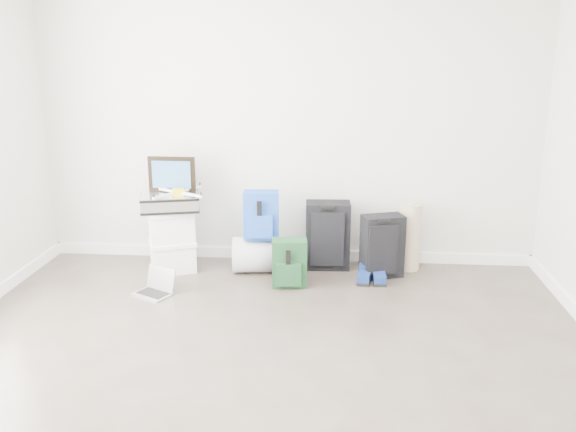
# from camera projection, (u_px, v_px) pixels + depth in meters

# --- Properties ---
(ground) EXTENTS (5.00, 5.00, 0.00)m
(ground) POSITION_uv_depth(u_px,v_px,m) (251.00, 409.00, 3.39)
(ground) COLOR #3C332C
(ground) RESTS_ON ground
(room_envelope) EXTENTS (4.52, 5.02, 2.71)m
(room_envelope) POSITION_uv_depth(u_px,v_px,m) (245.00, 95.00, 2.94)
(room_envelope) COLOR silver
(room_envelope) RESTS_ON ground
(boxes_stack) EXTENTS (0.48, 0.44, 0.56)m
(boxes_stack) POSITION_uv_depth(u_px,v_px,m) (172.00, 240.00, 5.42)
(boxes_stack) COLOR white
(boxes_stack) RESTS_ON ground
(briefcase) EXTENTS (0.56, 0.47, 0.14)m
(briefcase) POSITION_uv_depth(u_px,v_px,m) (170.00, 202.00, 5.33)
(briefcase) COLOR #B2B2B7
(briefcase) RESTS_ON boxes_stack
(painting) EXTENTS (0.42, 0.04, 0.31)m
(painting) POSITION_uv_depth(u_px,v_px,m) (172.00, 174.00, 5.36)
(painting) COLOR black
(painting) RESTS_ON briefcase
(drone) EXTENTS (0.50, 0.50, 0.05)m
(drone) POSITION_uv_depth(u_px,v_px,m) (178.00, 192.00, 5.27)
(drone) COLOR yellow
(drone) RESTS_ON briefcase
(duffel_bag) EXTENTS (0.55, 0.37, 0.32)m
(duffel_bag) POSITION_uv_depth(u_px,v_px,m) (262.00, 254.00, 5.42)
(duffel_bag) COLOR gray
(duffel_bag) RESTS_ON ground
(blue_backpack) EXTENTS (0.31, 0.24, 0.42)m
(blue_backpack) POSITION_uv_depth(u_px,v_px,m) (261.00, 216.00, 5.29)
(blue_backpack) COLOR #1B3CB2
(blue_backpack) RESTS_ON duffel_bag
(large_suitcase) EXTENTS (0.40, 0.27, 0.61)m
(large_suitcase) POSITION_uv_depth(u_px,v_px,m) (328.00, 235.00, 5.48)
(large_suitcase) COLOR black
(large_suitcase) RESTS_ON ground
(green_backpack) EXTENTS (0.30, 0.24, 0.40)m
(green_backpack) POSITION_uv_depth(u_px,v_px,m) (289.00, 264.00, 5.09)
(green_backpack) COLOR #12331B
(green_backpack) RESTS_ON ground
(carry_on) EXTENTS (0.39, 0.32, 0.55)m
(carry_on) POSITION_uv_depth(u_px,v_px,m) (382.00, 246.00, 5.28)
(carry_on) COLOR black
(carry_on) RESTS_ON ground
(shoes) EXTENTS (0.25, 0.29, 0.09)m
(shoes) POSITION_uv_depth(u_px,v_px,m) (372.00, 276.00, 5.22)
(shoes) COLOR black
(shoes) RESTS_ON ground
(rolled_rug) EXTENTS (0.20, 0.20, 0.61)m
(rolled_rug) POSITION_uv_depth(u_px,v_px,m) (409.00, 237.00, 5.45)
(rolled_rug) COLOR tan
(rolled_rug) RESTS_ON ground
(laptop) EXTENTS (0.36, 0.32, 0.21)m
(laptop) POSITION_uv_depth(u_px,v_px,m) (156.00, 288.00, 4.97)
(laptop) COLOR silver
(laptop) RESTS_ON ground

